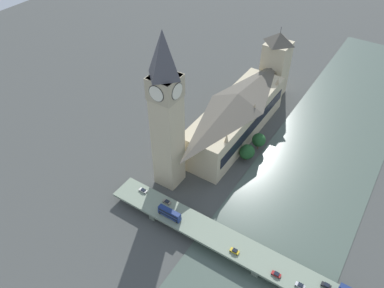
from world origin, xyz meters
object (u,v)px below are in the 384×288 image
Objects in this scene: car_northbound_tail at (276,274)px; car_northbound_lead at (300,285)px; car_southbound_tail at (235,251)px; parliament_hall at (236,115)px; victoria_tower at (275,65)px; car_northbound_mid at (326,285)px; car_southbound_lead at (143,190)px; road_bridge at (261,261)px; clock_tower at (166,112)px; car_southbound_mid at (167,202)px; double_decker_bus_lead at (169,213)px.

car_northbound_lead is at bearing -176.55° from car_northbound_tail.
parliament_hall is at bearing -62.11° from car_southbound_tail.
victoria_tower is at bearing -61.89° from car_northbound_lead.
victoria_tower is 12.51× the size of car_northbound_lead.
victoria_tower is at bearing -57.87° from car_northbound_mid.
car_southbound_tail is (-39.87, 128.84, -15.95)m from victoria_tower.
car_northbound_tail is at bearing 3.45° from car_northbound_lead.
victoria_tower reaches higher than car_northbound_mid.
car_northbound_mid is 0.93× the size of car_southbound_lead.
road_bridge is at bearing 111.97° from victoria_tower.
car_southbound_tail is at bearing 9.02° from car_northbound_mid.
clock_tower is 75.88m from road_bridge.
car_southbound_lead is at bearing 1.79° from car_southbound_mid.
car_northbound_mid is 37.80m from car_southbound_tail.
victoria_tower is at bearing -87.28° from double_decker_bus_lead.
car_southbound_mid reaches higher than road_bridge.
parliament_hall is 75.60m from double_decker_bus_lead.
car_southbound_mid is (77.08, -0.30, 0.01)m from car_northbound_mid.
car_southbound_mid is at bearing -0.22° from car_northbound_mid.
clock_tower is 21.60× the size of car_southbound_mid.
road_bridge is 39.53× the size of car_southbound_mid.
clock_tower is at bearing 78.42° from parliament_hall.
car_northbound_tail is at bearing 127.92° from parliament_hall.
road_bridge is 11.44m from car_southbound_tail.
clock_tower reaches higher than car_northbound_mid.
car_southbound_mid is (58.77, -6.51, 0.01)m from car_northbound_tail.
car_southbound_mid is (-0.13, 122.62, -16.00)m from victoria_tower.
victoria_tower is 124.88m from car_southbound_lead.
double_decker_bus_lead reaches higher than road_bridge.
car_northbound_tail reaches higher than road_bridge.
clock_tower is 97.22m from car_northbound_mid.
car_northbound_tail is 59.12m from car_southbound_mid.
car_northbound_tail is 19.02m from car_southbound_tail.
clock_tower reaches higher than car_southbound_tail.
clock_tower reaches higher than victoria_tower.
car_northbound_mid is at bearing -179.91° from car_southbound_lead.
car_northbound_tail is at bearing 158.13° from road_bridge.
clock_tower is 0.55× the size of road_bridge.
road_bridge is at bearing -176.37° from double_decker_bus_lead.
car_southbound_tail is (-53.82, 5.78, 0.10)m from car_southbound_lead.
victoria_tower is 0.32× the size of road_bridge.
parliament_hall is at bearing -101.58° from clock_tower.
victoria_tower is 12.49× the size of car_northbound_tail.
victoria_tower is 146.03m from car_northbound_mid.
car_northbound_lead reaches higher than road_bridge.
road_bridge is at bearing -164.82° from car_southbound_tail.
victoria_tower is at bearing -65.48° from car_northbound_tail.
double_decker_bus_lead is 62.58m from car_northbound_lead.
car_southbound_mid is at bearing -4.94° from car_northbound_lead.
parliament_hall is 21.17× the size of car_southbound_tail.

